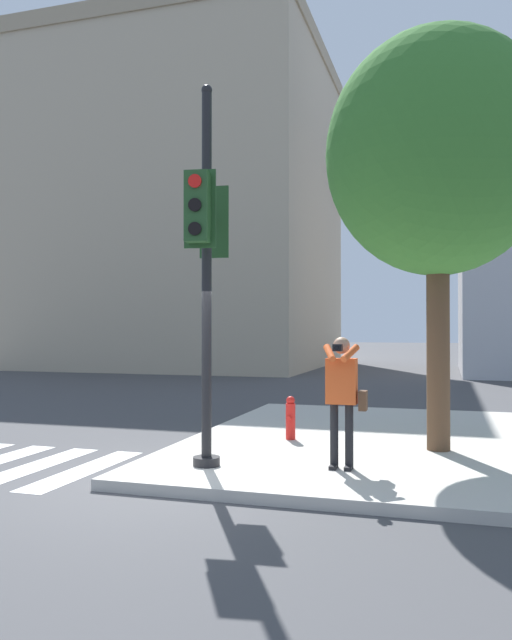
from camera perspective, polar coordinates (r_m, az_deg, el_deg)
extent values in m
plane|color=#424244|center=(8.37, -9.99, -14.57)|extent=(160.00, 160.00, 0.00)
cube|color=#BCB7AD|center=(10.92, 16.05, -10.89)|extent=(8.00, 8.00, 0.15)
cube|color=silver|center=(9.35, -15.37, -13.06)|extent=(0.45, 2.63, 0.01)
cube|color=silver|center=(9.80, -19.47, -12.48)|extent=(0.45, 2.63, 0.01)
cylinder|color=black|center=(8.64, -4.55, -12.74)|extent=(0.36, 0.36, 0.12)
cylinder|color=black|center=(8.48, -4.53, 4.19)|extent=(0.14, 0.14, 4.93)
sphere|color=black|center=(9.05, -4.52, 20.21)|extent=(0.15, 0.15, 0.15)
cylinder|color=black|center=(8.80, -4.11, 9.08)|extent=(0.08, 0.33, 0.05)
cube|color=#234C23|center=(9.07, -3.63, 8.79)|extent=(0.32, 0.27, 0.90)
cube|color=#234C23|center=(8.94, -3.85, 8.92)|extent=(0.42, 0.06, 1.02)
cylinder|color=red|center=(9.25, -3.40, 10.49)|extent=(0.17, 0.05, 0.17)
cylinder|color=black|center=(9.20, -3.40, 8.65)|extent=(0.17, 0.05, 0.17)
cylinder|color=black|center=(9.15, -3.41, 6.80)|extent=(0.17, 0.05, 0.17)
cylinder|color=black|center=(8.37, -4.90, 9.90)|extent=(0.10, 0.33, 0.05)
cube|color=#234C23|center=(8.11, -5.37, 10.26)|extent=(0.33, 0.28, 0.90)
cube|color=#234C23|center=(8.23, -5.15, 10.09)|extent=(0.42, 0.08, 1.02)
cylinder|color=red|center=(8.04, -5.61, 12.54)|extent=(0.17, 0.05, 0.17)
cylinder|color=black|center=(7.98, -5.61, 10.44)|extent=(0.17, 0.05, 0.17)
cylinder|color=black|center=(7.92, -5.62, 8.31)|extent=(0.17, 0.05, 0.17)
cube|color=black|center=(8.51, 7.09, -13.17)|extent=(0.09, 0.24, 0.05)
cube|color=black|center=(8.48, 8.46, -13.22)|extent=(0.09, 0.24, 0.05)
cylinder|color=black|center=(8.49, 7.16, -10.44)|extent=(0.11, 0.11, 0.85)
cylinder|color=black|center=(8.46, 8.52, -10.48)|extent=(0.11, 0.11, 0.85)
cube|color=#E55623|center=(8.38, 7.83, -5.55)|extent=(0.40, 0.22, 0.60)
sphere|color=tan|center=(8.36, 7.82, -2.32)|extent=(0.22, 0.22, 0.22)
cube|color=black|center=(8.05, 7.47, -2.52)|extent=(0.12, 0.10, 0.09)
cylinder|color=black|center=(7.98, 7.39, -2.54)|extent=(0.06, 0.08, 0.06)
cylinder|color=#E55623|center=(8.24, 6.74, -3.01)|extent=(0.23, 0.35, 0.23)
cylinder|color=#E55623|center=(8.20, 8.60, -3.02)|extent=(0.23, 0.35, 0.23)
cube|color=brown|center=(8.39, 9.76, -7.27)|extent=(0.10, 0.20, 0.26)
cylinder|color=brown|center=(9.90, 16.31, -1.79)|extent=(0.35, 0.35, 3.34)
ellipsoid|color=#38752D|center=(10.25, 16.25, 14.43)|extent=(3.41, 3.41, 3.75)
cylinder|color=red|center=(10.54, 3.18, -9.24)|extent=(0.16, 0.16, 0.60)
sphere|color=red|center=(10.50, 3.18, -7.36)|extent=(0.14, 0.14, 0.14)
cylinder|color=red|center=(10.43, 3.03, -8.96)|extent=(0.07, 0.06, 0.07)
cube|color=tan|center=(34.23, -6.50, 9.27)|extent=(14.76, 13.07, 15.90)
cube|color=gray|center=(36.62, -6.48, 22.25)|extent=(14.96, 13.27, 0.80)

